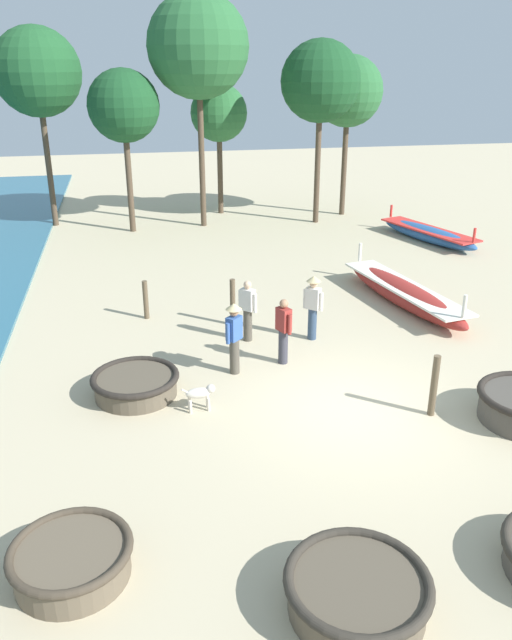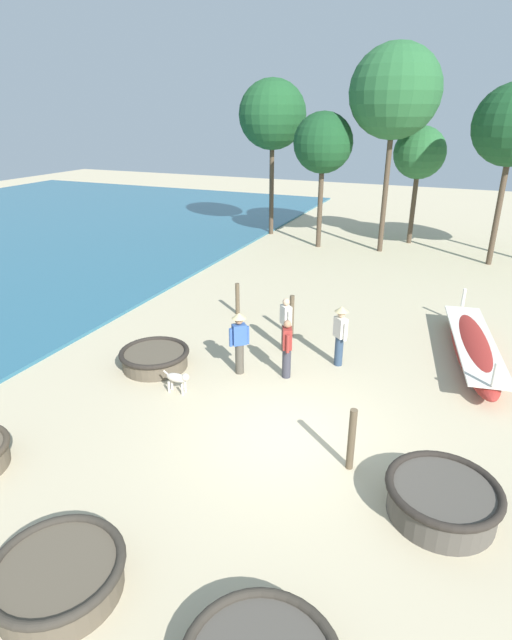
{
  "view_description": "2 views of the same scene",
  "coord_description": "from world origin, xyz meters",
  "px_view_note": "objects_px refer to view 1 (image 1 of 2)",
  "views": [
    {
      "loc": [
        -4.18,
        -10.28,
        6.45
      ],
      "look_at": [
        -1.46,
        2.74,
        0.96
      ],
      "focal_mm": 35.0,
      "sensor_mm": 36.0,
      "label": 1
    },
    {
      "loc": [
        2.8,
        -8.26,
        6.26
      ],
      "look_at": [
        -2.07,
        3.11,
        1.08
      ],
      "focal_mm": 28.0,
      "sensor_mm": 36.0,
      "label": 2
    }
  ],
  "objects_px": {
    "fisherman_by_coracle": "(313,303)",
    "mooring_post_shoreline": "(434,386)",
    "tree_tall_back": "(198,47)",
    "long_boat_ochre_hull": "(428,234)",
    "mooring_post_inland": "(233,302)",
    "tree_leftmost": "(37,73)",
    "coracle_weathered": "(357,591)",
    "fisherman_hauling": "(283,330)",
    "coracle_far_left": "(72,559)",
    "fisherman_crouching": "(248,309)",
    "dog": "(201,394)",
    "mooring_post_mid_beach": "(146,300)",
    "tree_center": "(219,114)",
    "tree_left_mid": "(321,82)",
    "long_boat_green_hull": "(404,293)",
    "coracle_upturned": "(135,383)",
    "tree_rightmost": "(348,92)",
    "tree_right_mid": "(124,107)",
    "fisherman_standing_right": "(234,334)"
  },
  "relations": [
    {
      "from": "fisherman_by_coracle",
      "to": "mooring_post_shoreline",
      "type": "relative_size",
      "value": 1.3
    },
    {
      "from": "mooring_post_shoreline",
      "to": "tree_tall_back",
      "type": "height_order",
      "value": "tree_tall_back"
    },
    {
      "from": "long_boat_ochre_hull",
      "to": "mooring_post_inland",
      "type": "distance_m",
      "value": 11.17
    },
    {
      "from": "mooring_post_inland",
      "to": "fisherman_by_coracle",
      "type": "bearing_deg",
      "value": -36.26
    },
    {
      "from": "fisherman_by_coracle",
      "to": "tree_leftmost",
      "type": "distance_m",
      "value": 16.4
    },
    {
      "from": "coracle_weathered",
      "to": "fisherman_hauling",
      "type": "height_order",
      "value": "fisherman_hauling"
    },
    {
      "from": "coracle_far_left",
      "to": "fisherman_crouching",
      "type": "height_order",
      "value": "fisherman_crouching"
    },
    {
      "from": "coracle_far_left",
      "to": "dog",
      "type": "xyz_separation_m",
      "value": [
        2.25,
        4.0,
        0.09
      ]
    },
    {
      "from": "mooring_post_mid_beach",
      "to": "long_boat_ochre_hull",
      "type": "bearing_deg",
      "value": 27.57
    },
    {
      "from": "tree_center",
      "to": "tree_left_mid",
      "type": "relative_size",
      "value": 0.77
    },
    {
      "from": "coracle_weathered",
      "to": "long_boat_green_hull",
      "type": "relative_size",
      "value": 0.33
    },
    {
      "from": "coracle_upturned",
      "to": "coracle_weathered",
      "type": "bearing_deg",
      "value": -67.5
    },
    {
      "from": "tree_center",
      "to": "tree_tall_back",
      "type": "bearing_deg",
      "value": -115.84
    },
    {
      "from": "fisherman_by_coracle",
      "to": "fisherman_hauling",
      "type": "height_order",
      "value": "fisherman_by_coracle"
    },
    {
      "from": "long_boat_green_hull",
      "to": "dog",
      "type": "height_order",
      "value": "long_boat_green_hull"
    },
    {
      "from": "tree_tall_back",
      "to": "fisherman_hauling",
      "type": "bearing_deg",
      "value": -89.6
    },
    {
      "from": "long_boat_ochre_hull",
      "to": "long_boat_green_hull",
      "type": "bearing_deg",
      "value": -121.52
    },
    {
      "from": "dog",
      "to": "long_boat_ochre_hull",
      "type": "bearing_deg",
      "value": 46.82
    },
    {
      "from": "mooring_post_inland",
      "to": "tree_center",
      "type": "relative_size",
      "value": 0.22
    },
    {
      "from": "long_boat_green_hull",
      "to": "mooring_post_inland",
      "type": "distance_m",
      "value": 5.11
    },
    {
      "from": "tree_rightmost",
      "to": "mooring_post_shoreline",
      "type": "bearing_deg",
      "value": -103.37
    },
    {
      "from": "coracle_upturned",
      "to": "tree_tall_back",
      "type": "bearing_deg",
      "value": 77.12
    },
    {
      "from": "mooring_post_mid_beach",
      "to": "tree_leftmost",
      "type": "relative_size",
      "value": 0.14
    },
    {
      "from": "coracle_weathered",
      "to": "mooring_post_shoreline",
      "type": "xyz_separation_m",
      "value": [
        3.12,
        4.22,
        0.35
      ]
    },
    {
      "from": "fisherman_hauling",
      "to": "tree_rightmost",
      "type": "height_order",
      "value": "tree_rightmost"
    },
    {
      "from": "tree_center",
      "to": "tree_right_mid",
      "type": "bearing_deg",
      "value": -147.43
    },
    {
      "from": "dog",
      "to": "tree_leftmost",
      "type": "bearing_deg",
      "value": 104.12
    },
    {
      "from": "fisherman_hauling",
      "to": "tree_left_mid",
      "type": "distance_m",
      "value": 14.83
    },
    {
      "from": "long_boat_ochre_hull",
      "to": "tree_right_mid",
      "type": "relative_size",
      "value": 0.78
    },
    {
      "from": "fisherman_hauling",
      "to": "tree_left_mid",
      "type": "height_order",
      "value": "tree_left_mid"
    },
    {
      "from": "tree_right_mid",
      "to": "fisherman_hauling",
      "type": "bearing_deg",
      "value": -76.8
    },
    {
      "from": "tree_rightmost",
      "to": "long_boat_green_hull",
      "type": "bearing_deg",
      "value": -100.31
    },
    {
      "from": "dog",
      "to": "tree_center",
      "type": "relative_size",
      "value": 0.12
    },
    {
      "from": "mooring_post_inland",
      "to": "tree_rightmost",
      "type": "bearing_deg",
      "value": 59.0
    },
    {
      "from": "tree_center",
      "to": "mooring_post_shoreline",
      "type": "bearing_deg",
      "value": -85.98
    },
    {
      "from": "fisherman_standing_right",
      "to": "fisherman_crouching",
      "type": "bearing_deg",
      "value": 69.45
    },
    {
      "from": "fisherman_crouching",
      "to": "dog",
      "type": "xyz_separation_m",
      "value": [
        -1.58,
        -3.16,
        -0.46
      ]
    },
    {
      "from": "coracle_weathered",
      "to": "mooring_post_mid_beach",
      "type": "xyz_separation_m",
      "value": [
        -2.16,
        10.47,
        0.24
      ]
    },
    {
      "from": "coracle_weathered",
      "to": "tree_rightmost",
      "type": "relative_size",
      "value": 0.28
    },
    {
      "from": "tree_rightmost",
      "to": "tree_leftmost",
      "type": "height_order",
      "value": "tree_leftmost"
    },
    {
      "from": "tree_center",
      "to": "tree_leftmost",
      "type": "relative_size",
      "value": 0.72
    },
    {
      "from": "tree_right_mid",
      "to": "tree_tall_back",
      "type": "xyz_separation_m",
      "value": [
        3.0,
        0.36,
        2.14
      ]
    },
    {
      "from": "mooring_post_inland",
      "to": "mooring_post_mid_beach",
      "type": "height_order",
      "value": "mooring_post_inland"
    },
    {
      "from": "tree_right_mid",
      "to": "fisherman_crouching",
      "type": "bearing_deg",
      "value": -77.81
    },
    {
      "from": "long_boat_green_hull",
      "to": "mooring_post_inland",
      "type": "xyz_separation_m",
      "value": [
        -5.07,
        -0.49,
        0.3
      ]
    },
    {
      "from": "fisherman_crouching",
      "to": "mooring_post_inland",
      "type": "height_order",
      "value": "fisherman_crouching"
    },
    {
      "from": "fisherman_crouching",
      "to": "tree_tall_back",
      "type": "xyz_separation_m",
      "value": [
        0.46,
        12.12,
        6.2
      ]
    },
    {
      "from": "fisherman_by_coracle",
      "to": "tree_rightmost",
      "type": "height_order",
      "value": "tree_rightmost"
    },
    {
      "from": "fisherman_standing_right",
      "to": "long_boat_green_hull",
      "type": "bearing_deg",
      "value": 30.49
    },
    {
      "from": "dog",
      "to": "tree_tall_back",
      "type": "distance_m",
      "value": 16.79
    }
  ]
}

